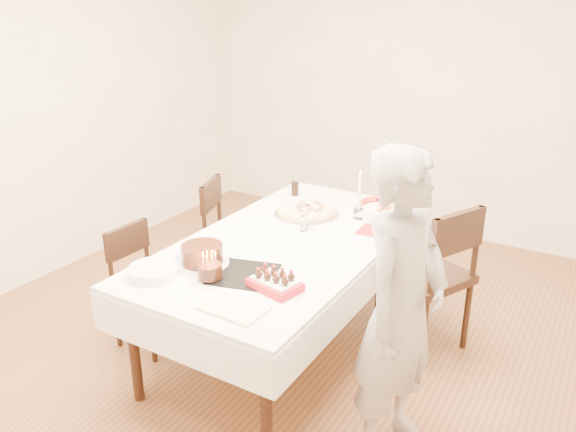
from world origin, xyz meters
The scene contains 22 objects.
floor centered at (0.00, 0.00, 0.00)m, with size 5.00×5.00×0.00m, color brown.
wall_back centered at (0.00, 2.50, 1.35)m, with size 4.50×0.04×2.70m, color white.
wall_left centered at (-2.25, 0.00, 1.35)m, with size 0.04×5.00×2.70m, color white.
dining_table centered at (0.01, 0.07, 0.38)m, with size 1.14×2.14×0.75m, color white.
chair_right_savory centered at (0.77, 0.52, 0.51)m, with size 0.52×0.52×1.01m, color black, non-canonical shape.
chair_left_savory centered at (-0.74, 0.54, 0.45)m, with size 0.46×0.46×0.89m, color black, non-canonical shape.
chair_left_dessert centered at (-0.76, -0.39, 0.41)m, with size 0.42×0.42×0.81m, color black, non-canonical shape.
person centered at (0.95, -0.46, 0.79)m, with size 0.58×0.38×1.59m, color #A09B97.
pizza_white centered at (-0.10, 0.52, 0.77)m, with size 0.45×0.45×0.04m, color beige.
pizza_pepperoni centered at (0.29, 0.91, 0.77)m, with size 0.35×0.35×0.04m, color red.
red_placemat centered at (0.43, 0.48, 0.75)m, with size 0.21×0.21×0.01m, color #B21E1E.
pasta_bowl centered at (0.40, 0.67, 0.80)m, with size 0.26×0.26×0.08m, color white.
taper_candle centered at (0.24, 0.64, 0.92)m, with size 0.08×0.08×0.35m, color white.
shaker_pair centered at (0.02, 0.24, 0.80)m, with size 0.09×0.09×0.11m, color white, non-canonical shape.
cola_glass centered at (-0.39, 0.84, 0.80)m, with size 0.06×0.06×0.11m, color black.
layer_cake centered at (-0.22, -0.48, 0.81)m, with size 0.30×0.30×0.12m, color #38190E.
cake_board centered at (0.05, -0.47, 0.75)m, with size 0.34×0.34×0.01m, color black.
birthday_cake centered at (-0.07, -0.60, 0.83)m, with size 0.13×0.13×0.14m, color #36190E.
strawberry_box centered at (0.28, -0.51, 0.78)m, with size 0.27×0.18×0.07m, color #AF141D, non-canonical shape.
box_lid centered at (0.22, -0.79, 0.75)m, with size 0.32×0.21×0.03m, color beige.
plate_stack centered at (-0.37, -0.73, 0.78)m, with size 0.27×0.27×0.06m, color white.
china_plate centered at (-0.33, -0.44, 0.75)m, with size 0.20×0.20×0.01m, color white.
Camera 1 is at (1.67, -2.71, 2.15)m, focal length 35.00 mm.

